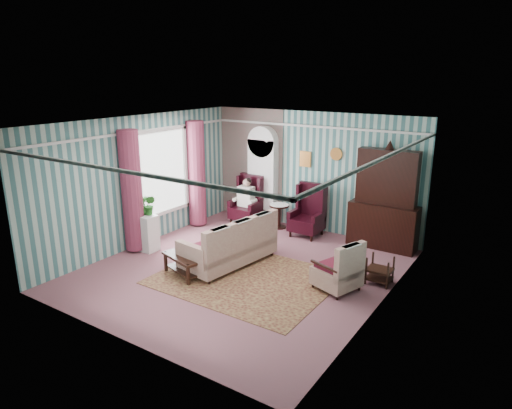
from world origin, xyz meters
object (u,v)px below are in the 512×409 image
Objects in this scene: dresser_hutch at (385,196)px; wingback_left at (246,200)px; wingback_right at (307,211)px; sofa at (229,240)px; round_side_table at (279,216)px; coffee_table at (186,265)px; seated_woman at (246,201)px; plant_stand at (145,232)px; floral_armchair at (337,265)px; nest_table at (380,270)px; bookcase at (263,179)px.

wingback_left is (-3.50, -0.27, -0.55)m from dresser_hutch.
sofa is (-0.55, -2.37, -0.11)m from wingback_right.
round_side_table is 0.29× the size of sofa.
coffee_table is (0.83, -3.27, -0.42)m from wingback_left.
dresser_hutch reaches higher than sofa.
wingback_left is at bearing -170.54° from round_side_table.
wingback_left and wingback_right have the same top height.
wingback_left is at bearing 180.00° from wingback_right.
dresser_hutch is 1.86m from wingback_right.
coffee_table is (0.83, -3.27, -0.38)m from seated_woman.
dresser_hutch is at bearing 35.08° from plant_stand.
dresser_hutch is 1.14× the size of sofa.
wingback_right is at bearing 0.00° from wingback_left.
dresser_hutch is at bearing 18.84° from floral_armchair.
sofa is at bearing -103.08° from wingback_right.
seated_woman is 2.87m from plant_stand.
floral_armchair is at bearing -32.33° from wingback_left.
wingback_right is 2.31× the size of nest_table.
bookcase reaches higher than wingback_right.
round_side_table is 3.60m from nest_table.
floral_armchair reaches higher than coffee_table.
floral_armchair is at bearing -38.71° from bookcase.
bookcase reaches higher than coffee_table.
dresser_hutch is at bearing 2.64° from round_side_table.
wingback_right is 1.34× the size of coffee_table.
seated_woman is 0.96m from round_side_table.
round_side_table reaches higher than coffee_table.
seated_woman is at bearing 76.51° from floral_armchair.
wingback_right reaches higher than seated_woman.
wingback_left is at bearing 104.32° from coffee_table.
floral_armchair is (-0.57, -0.66, 0.20)m from nest_table.
dresser_hutch reaches higher than round_side_table.
plant_stand reaches higher than round_side_table.
dresser_hutch is 2.75m from round_side_table.
round_side_table is 3.36m from plant_stand.
round_side_table is at bearing 9.46° from wingback_left.
bookcase is at bearing 99.07° from coffee_table.
seated_woman reaches higher than sofa.
wingback_left reaches higher than seated_woman.
wingback_right is 2.43m from sofa.
nest_table is 2.99m from sofa.
plant_stand is (-0.80, -2.75, -0.22)m from wingback_left.
coffee_table is (0.58, -3.66, -0.91)m from bookcase.
plant_stand is 0.85× the size of floral_armchair.
plant_stand is (-4.30, -3.02, -0.78)m from dresser_hutch.
wingback_left is 2.31× the size of nest_table.
wingback_left reaches higher than nest_table.
nest_table is 0.26× the size of sofa.
floral_armchair is (3.50, -2.21, -0.16)m from wingback_left.
round_side_table is 0.64× the size of coffee_table.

